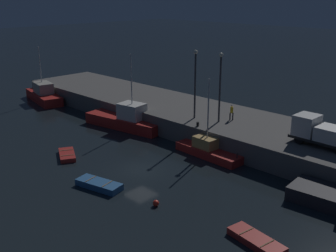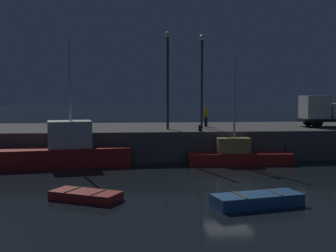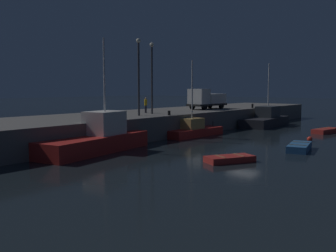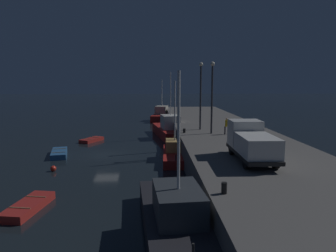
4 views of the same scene
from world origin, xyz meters
TOP-DOWN VIEW (x-y plane):
  - ground_plane at (0.00, 0.00)m, footprint 320.00×320.00m
  - pier_quay at (0.00, 12.91)m, footprint 68.09×10.55m
  - fishing_trawler_red at (-28.77, 6.63)m, footprint 9.24×4.47m
  - fishing_boat_blue at (2.28, 7.08)m, footprint 7.45×2.55m
  - fishing_boat_white at (-10.41, 7.15)m, footprint 10.69×4.51m
  - dinghy_orange_near at (0.22, -4.80)m, footprint 4.27×2.35m
  - rowboat_white_mid at (14.08, -2.56)m, footprint 4.17×2.05m
  - dinghy_red_small at (-7.53, -2.96)m, footprint 3.59×2.82m
  - mooring_buoy_near at (5.86, -3.65)m, footprint 0.49×0.49m
  - lamp_post_west at (-2.43, 10.28)m, footprint 0.44×0.44m
  - lamp_post_east at (0.36, 11.04)m, footprint 0.44×0.44m
  - utility_truck at (11.59, 11.69)m, footprint 6.12×2.29m
  - dockworker at (0.97, 12.49)m, footprint 0.43×0.43m
  - bollard_central at (-0.21, 8.26)m, footprint 0.28×0.28m

SIDE VIEW (x-z plane):
  - ground_plane at x=0.00m, z-range 0.00..0.00m
  - dinghy_red_small at x=-7.53m, z-range -0.02..0.44m
  - rowboat_white_mid at x=14.08m, z-range -0.02..0.51m
  - mooring_buoy_near at x=5.86m, z-range 0.00..0.49m
  - dinghy_orange_near at x=0.22m, z-range -0.02..0.57m
  - fishing_boat_blue at x=2.28m, z-range -3.20..4.53m
  - fishing_boat_white at x=-10.41m, z-range -3.41..5.47m
  - fishing_trawler_red at x=-28.77m, z-range -2.98..5.05m
  - pier_quay at x=0.00m, z-range 0.00..2.26m
  - bollard_central at x=-0.21m, z-range 2.26..2.71m
  - dockworker at x=0.97m, z-range 2.38..4.07m
  - utility_truck at x=11.59m, z-range 2.25..4.85m
  - lamp_post_east at x=0.36m, z-range 2.92..10.30m
  - lamp_post_west at x=-2.43m, z-range 2.92..10.40m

